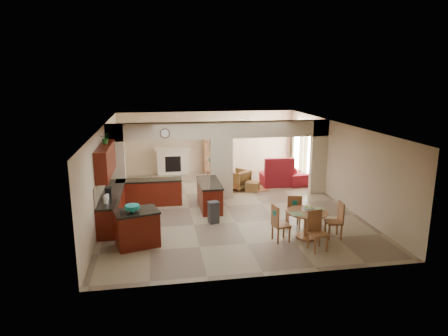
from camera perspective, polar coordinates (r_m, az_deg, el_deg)
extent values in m
plane|color=gray|center=(13.84, 0.33, -5.43)|extent=(10.00, 10.00, 0.00)
plane|color=white|center=(13.21, 0.35, 6.16)|extent=(10.00, 10.00, 0.00)
plane|color=beige|center=(18.30, -2.39, 3.71)|extent=(8.00, 0.00, 8.00)
plane|color=beige|center=(8.77, 6.08, -7.04)|extent=(8.00, 0.00, 8.00)
plane|color=beige|center=(13.37, -16.80, -0.43)|extent=(0.00, 10.00, 10.00)
plane|color=beige|center=(14.67, 15.91, 0.82)|extent=(0.00, 10.00, 10.00)
cube|color=beige|center=(14.30, -15.14, 0.55)|extent=(0.60, 0.25, 2.80)
cube|color=beige|center=(14.48, -0.35, -0.05)|extent=(0.80, 0.25, 2.20)
cube|color=beige|center=(15.44, 13.33, 1.57)|extent=(0.60, 0.25, 2.80)
cube|color=beige|center=(14.22, -0.36, 5.45)|extent=(8.00, 0.25, 0.60)
cube|color=#3F0D07|center=(12.83, -15.59, -5.43)|extent=(0.60, 3.20, 0.86)
cube|color=black|center=(12.69, -15.72, -3.48)|extent=(0.62, 3.22, 0.05)
cube|color=tan|center=(12.64, -17.07, -2.15)|extent=(0.02, 3.20, 0.55)
cube|color=#3F0D07|center=(14.06, -10.59, -3.51)|extent=(2.20, 0.60, 0.86)
cube|color=black|center=(13.94, -10.67, -1.72)|extent=(2.22, 0.62, 0.05)
cube|color=#3F0D07|center=(12.46, -16.56, 1.07)|extent=(0.35, 2.40, 0.90)
cube|color=#3F0D07|center=(13.52, -2.10, -3.97)|extent=(0.65, 1.80, 0.86)
cube|color=black|center=(13.39, -2.12, -2.11)|extent=(0.70, 1.85, 0.05)
cube|color=silver|center=(12.72, -1.59, -5.13)|extent=(0.58, 0.04, 0.70)
cylinder|color=#472317|center=(13.90, -8.45, 4.92)|extent=(0.34, 0.03, 0.34)
cube|color=brown|center=(16.03, 3.25, -2.80)|extent=(1.60, 1.30, 0.01)
cube|color=silver|center=(18.18, -7.31, 0.82)|extent=(1.40, 0.28, 1.10)
cube|color=black|center=(18.05, -7.29, 0.57)|extent=(0.70, 0.04, 0.70)
cube|color=silver|center=(18.04, -7.36, 2.66)|extent=(1.60, 0.35, 0.10)
cube|color=brown|center=(18.27, -1.22, 2.10)|extent=(1.00, 0.32, 1.80)
cube|color=white|center=(16.76, 12.43, 1.82)|extent=(0.02, 0.90, 1.90)
cube|color=white|center=(18.31, 10.45, 2.87)|extent=(0.02, 0.90, 1.90)
cube|color=white|center=(17.56, 11.38, 1.89)|extent=(0.02, 0.70, 2.10)
cube|color=#3E2319|center=(16.20, 13.09, 1.40)|extent=(0.10, 0.28, 2.30)
cube|color=#3E2319|center=(17.29, 11.57, 2.21)|extent=(0.10, 0.28, 2.30)
cube|color=#3E2319|center=(17.75, 10.99, 2.52)|extent=(0.10, 0.28, 2.30)
cube|color=#3E2319|center=(18.86, 9.72, 3.20)|extent=(0.10, 0.28, 2.30)
cylinder|color=white|center=(16.46, 3.69, 6.70)|extent=(1.00, 1.00, 0.10)
cube|color=#3F0D07|center=(10.86, -12.31, -8.52)|extent=(1.23, 1.00, 0.92)
cube|color=black|center=(10.69, -12.44, -6.10)|extent=(1.29, 1.06, 0.05)
cylinder|color=#148E81|center=(10.60, -12.97, -5.64)|extent=(0.38, 0.38, 0.18)
cube|color=#313134|center=(12.22, -1.51, -6.46)|extent=(0.35, 0.31, 0.62)
cylinder|color=brown|center=(11.22, 11.81, -6.18)|extent=(1.13, 1.13, 0.04)
cylinder|color=brown|center=(11.34, 11.73, -7.93)|extent=(0.17, 0.17, 0.73)
cylinder|color=brown|center=(11.47, 11.64, -9.58)|extent=(0.58, 0.58, 0.06)
cylinder|color=#92C229|center=(11.12, 11.99, -5.80)|extent=(0.30, 0.30, 0.16)
imported|color=maroon|center=(17.29, 9.44, -0.55)|extent=(2.55, 1.26, 0.72)
cube|color=maroon|center=(16.47, 7.44, -1.61)|extent=(1.21, 0.99, 0.48)
imported|color=maroon|center=(15.80, 1.95, -1.62)|extent=(1.15, 1.15, 0.76)
cube|color=maroon|center=(15.56, 4.09, -2.63)|extent=(0.66, 0.66, 0.36)
imported|color=#144D17|center=(12.66, -16.59, 4.11)|extent=(0.33, 0.29, 0.34)
cube|color=brown|center=(12.03, 9.85, -6.28)|extent=(0.49, 0.49, 0.05)
cube|color=brown|center=(12.29, 10.47, -7.01)|extent=(0.04, 0.04, 0.44)
cube|color=brown|center=(12.24, 8.89, -7.04)|extent=(0.04, 0.04, 0.44)
cube|color=brown|center=(11.98, 10.75, -7.57)|extent=(0.04, 0.04, 0.44)
cube|color=brown|center=(11.92, 9.13, -7.61)|extent=(0.04, 0.04, 0.44)
cube|color=brown|center=(11.75, 10.06, -5.21)|extent=(0.42, 0.11, 0.55)
cube|color=#148E81|center=(11.71, 10.09, -4.92)|extent=(0.14, 0.03, 0.14)
cube|color=brown|center=(11.52, 15.39, -7.46)|extent=(0.46, 0.46, 0.05)
cube|color=brown|center=(11.70, 14.26, -8.28)|extent=(0.04, 0.04, 0.44)
cube|color=brown|center=(11.40, 14.79, -8.89)|extent=(0.04, 0.04, 0.44)
cube|color=brown|center=(11.81, 15.84, -8.17)|extent=(0.04, 0.04, 0.44)
cube|color=brown|center=(11.51, 16.41, -8.78)|extent=(0.04, 0.04, 0.44)
cube|color=brown|center=(11.48, 16.38, -6.00)|extent=(0.08, 0.42, 0.55)
cube|color=#148E81|center=(11.47, 16.53, -5.67)|extent=(0.02, 0.14, 0.14)
cube|color=brown|center=(10.63, 13.26, -9.12)|extent=(0.48, 0.48, 0.05)
cube|color=brown|center=(10.50, 12.90, -10.75)|extent=(0.04, 0.04, 0.44)
cube|color=brown|center=(10.67, 14.47, -10.43)|extent=(0.04, 0.04, 0.44)
cube|color=brown|center=(10.76, 11.93, -10.09)|extent=(0.04, 0.04, 0.44)
cube|color=brown|center=(10.93, 13.48, -9.79)|extent=(0.04, 0.04, 0.44)
cube|color=brown|center=(10.67, 12.80, -7.28)|extent=(0.42, 0.11, 0.55)
cube|color=#148E81|center=(10.66, 12.75, -6.88)|extent=(0.14, 0.03, 0.14)
cube|color=brown|center=(11.01, 8.17, -8.09)|extent=(0.48, 0.48, 0.05)
cube|color=brown|center=(11.03, 9.33, -9.38)|extent=(0.04, 0.04, 0.44)
cube|color=brown|center=(11.30, 8.51, -8.77)|extent=(0.04, 0.04, 0.44)
cube|color=brown|center=(10.88, 7.73, -9.64)|extent=(0.04, 0.04, 0.44)
cube|color=brown|center=(11.16, 6.94, -9.02)|extent=(0.04, 0.04, 0.44)
cube|color=brown|center=(10.82, 7.32, -6.75)|extent=(0.11, 0.42, 0.55)
cube|color=#148E81|center=(10.79, 7.21, -6.42)|extent=(0.03, 0.14, 0.14)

